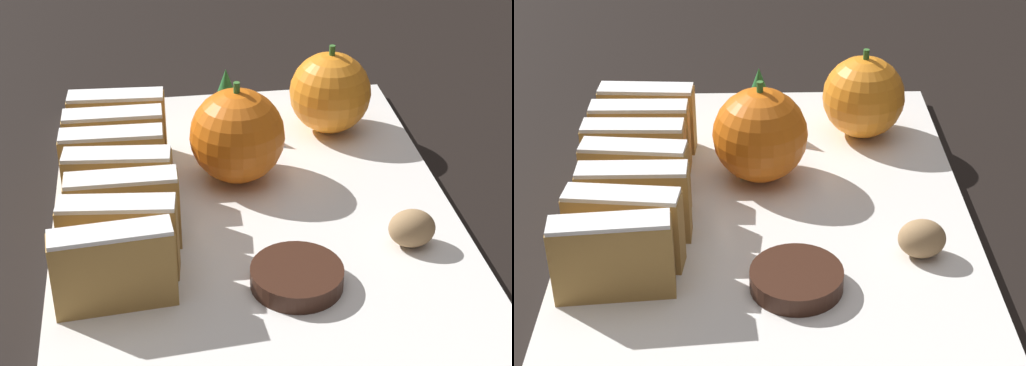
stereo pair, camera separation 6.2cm
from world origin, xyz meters
TOP-DOWN VIEW (x-y plane):
  - ground_plane at (0.00, 0.00)m, footprint 6.00×6.00m
  - serving_platter at (0.00, 0.00)m, footprint 0.30×0.42m
  - stollen_slice_front at (-0.10, -0.09)m, footprint 0.08×0.03m
  - stollen_slice_second at (-0.10, -0.05)m, footprint 0.08×0.03m
  - stollen_slice_third at (-0.10, -0.02)m, footprint 0.08×0.02m
  - stollen_slice_fourth at (-0.10, 0.01)m, footprint 0.08×0.03m
  - stollen_slice_fifth at (-0.10, 0.04)m, footprint 0.08×0.02m
  - stollen_slice_sixth at (-0.10, 0.07)m, footprint 0.08×0.02m
  - stollen_slice_back at (-0.10, 0.11)m, footprint 0.08×0.02m
  - orange_near at (-0.01, 0.06)m, footprint 0.07×0.07m
  - orange_far at (0.08, 0.13)m, footprint 0.07×0.07m
  - walnut at (0.10, -0.05)m, footprint 0.03×0.03m
  - chocolate_cookie at (0.02, -0.08)m, footprint 0.06×0.06m
  - evergreen_sprig at (-0.01, 0.14)m, footprint 0.04×0.04m

SIDE VIEW (x-z plane):
  - ground_plane at x=0.00m, z-range 0.00..0.00m
  - serving_platter at x=0.00m, z-range 0.00..0.01m
  - chocolate_cookie at x=0.02m, z-range 0.01..0.03m
  - walnut at x=0.10m, z-range 0.01..0.04m
  - stollen_slice_front at x=-0.10m, z-range 0.01..0.07m
  - stollen_slice_second at x=-0.10m, z-range 0.01..0.07m
  - stollen_slice_third at x=-0.10m, z-range 0.01..0.07m
  - stollen_slice_fourth at x=-0.10m, z-range 0.01..0.07m
  - stollen_slice_fifth at x=-0.10m, z-range 0.01..0.07m
  - stollen_slice_sixth at x=-0.10m, z-range 0.01..0.07m
  - stollen_slice_back at x=-0.10m, z-range 0.01..0.07m
  - evergreen_sprig at x=-0.01m, z-range 0.01..0.07m
  - orange_far at x=0.08m, z-range 0.01..0.09m
  - orange_near at x=-0.01m, z-range 0.01..0.09m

